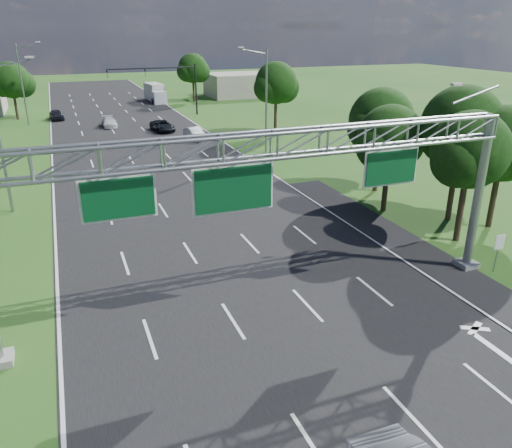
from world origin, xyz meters
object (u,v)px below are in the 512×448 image
sign_gantry (276,159)px  regulatory_sign (499,245)px  traffic_signal (171,78)px  box_truck (155,93)px

sign_gantry → regulatory_sign: 13.25m
sign_gantry → traffic_signal: (7.15, 53.00, -1.72)m
sign_gantry → traffic_signal: bearing=82.3°
regulatory_sign → box_truck: bearing=93.6°
sign_gantry → box_truck: bearing=83.6°
sign_gantry → traffic_signal: 53.51m
traffic_signal → box_truck: 16.03m
sign_gantry → regulatory_sign: size_ratio=11.19×
regulatory_sign → traffic_signal: bearing=95.2°
sign_gantry → box_truck: (7.67, 68.57, -5.50)m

